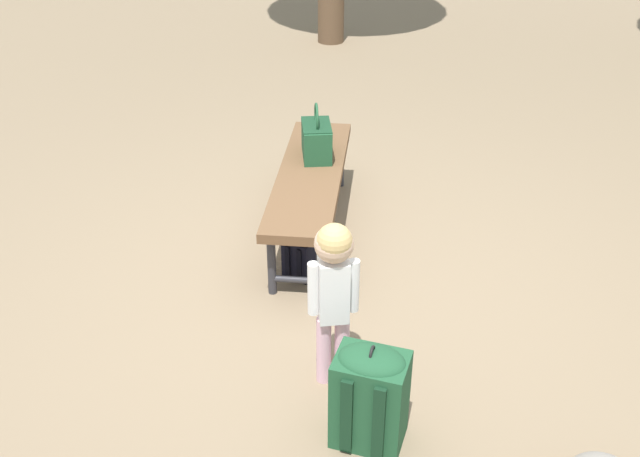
{
  "coord_description": "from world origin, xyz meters",
  "views": [
    {
      "loc": [
        3.47,
        -0.14,
        2.53
      ],
      "look_at": [
        -0.03,
        -0.05,
        0.45
      ],
      "focal_mm": 41.54,
      "sensor_mm": 36.0,
      "label": 1
    }
  ],
  "objects": [
    {
      "name": "ground_plane",
      "position": [
        0.0,
        0.0,
        0.0
      ],
      "size": [
        40.0,
        40.0,
        0.0
      ],
      "primitive_type": "plane",
      "color": "#7F6B51",
      "rests_on": "ground"
    },
    {
      "name": "park_bench",
      "position": [
        -0.74,
        -0.1,
        0.39
      ],
      "size": [
        1.64,
        0.61,
        0.45
      ],
      "color": "brown",
      "rests_on": "ground"
    },
    {
      "name": "handbag",
      "position": [
        -0.96,
        -0.05,
        0.58
      ],
      "size": [
        0.33,
        0.2,
        0.37
      ],
      "color": "#1E4C2D",
      "rests_on": "park_bench"
    },
    {
      "name": "child_standing",
      "position": [
        0.68,
        -0.01,
        0.59
      ],
      "size": [
        0.18,
        0.24,
        0.89
      ],
      "color": "#E5B2C6",
      "rests_on": "ground"
    },
    {
      "name": "backpack_large",
      "position": [
        1.07,
        0.14,
        0.26
      ],
      "size": [
        0.33,
        0.37,
        0.53
      ],
      "color": "#1E4C2D",
      "rests_on": "ground"
    },
    {
      "name": "backpack_small",
      "position": [
        -0.23,
        -0.17,
        0.15
      ],
      "size": [
        0.2,
        0.21,
        0.29
      ],
      "color": "black",
      "rests_on": "ground"
    }
  ]
}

